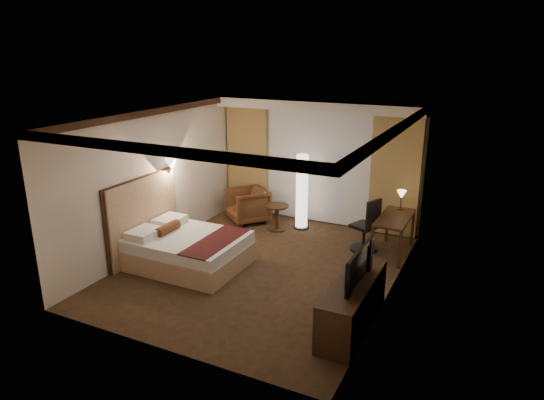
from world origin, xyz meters
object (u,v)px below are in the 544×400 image
at_px(office_chair, 365,224).
at_px(television, 353,262).
at_px(armchair, 248,204).
at_px(dresser, 353,304).
at_px(floor_lamp, 302,192).
at_px(side_table, 277,218).
at_px(bed, 189,250).
at_px(desk, 393,236).

height_order(office_chair, television, office_chair).
distance_m(armchair, dresser, 4.61).
bearing_deg(floor_lamp, armchair, -173.37).
height_order(armchair, side_table, armchair).
height_order(bed, office_chair, office_chair).
relative_size(side_table, floor_lamp, 0.34).
bearing_deg(armchair, dresser, -3.08).
height_order(armchair, television, television).
distance_m(side_table, floor_lamp, 0.77).
xyz_separation_m(bed, desk, (3.17, 2.10, 0.09)).
bearing_deg(television, bed, 80.71).
bearing_deg(bed, desk, 33.43).
xyz_separation_m(office_chair, television, (0.57, -2.69, 0.45)).
xyz_separation_m(floor_lamp, office_chair, (1.54, -0.58, -0.29)).
height_order(bed, side_table, bed).
distance_m(side_table, television, 3.95).
xyz_separation_m(bed, dresser, (3.22, -0.65, 0.06)).
bearing_deg(desk, television, -89.58).
bearing_deg(armchair, desk, 33.07).
height_order(desk, office_chair, office_chair).
xyz_separation_m(armchair, floor_lamp, (1.24, 0.14, 0.40)).
relative_size(floor_lamp, office_chair, 1.54).
relative_size(desk, television, 1.25).
height_order(armchair, desk, armchair).
bearing_deg(side_table, armchair, 166.62).
height_order(bed, floor_lamp, floor_lamp).
bearing_deg(office_chair, armchair, -165.31).
relative_size(bed, armchair, 2.32).
height_order(desk, television, television).
xyz_separation_m(bed, armchair, (-0.16, 2.48, 0.13)).
relative_size(dresser, television, 1.74).
xyz_separation_m(floor_lamp, television, (2.11, -3.28, 0.17)).
relative_size(floor_lamp, desk, 1.29).
distance_m(bed, floor_lamp, 2.89).
xyz_separation_m(bed, office_chair, (2.63, 2.05, 0.25)).
height_order(floor_lamp, dresser, floor_lamp).
relative_size(desk, dresser, 0.72).
bearing_deg(floor_lamp, bed, -112.41).
bearing_deg(bed, floor_lamp, 67.59).
bearing_deg(television, office_chair, 14.09).
bearing_deg(desk, side_table, 175.62).
distance_m(office_chair, dresser, 2.77).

